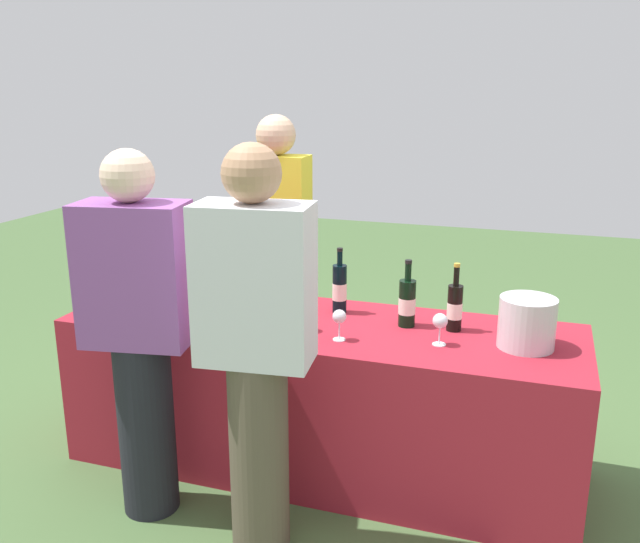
% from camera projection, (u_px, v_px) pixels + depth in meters
% --- Properties ---
extents(ground_plane, '(12.00, 12.00, 0.00)m').
position_uv_depth(ground_plane, '(320.00, 462.00, 3.38)').
color(ground_plane, '#476638').
extents(tasting_table, '(2.42, 0.75, 0.74)m').
position_uv_depth(tasting_table, '(320.00, 394.00, 3.28)').
color(tasting_table, maroon).
rests_on(tasting_table, ground_plane).
extents(wine_bottle_0, '(0.08, 0.08, 0.31)m').
position_uv_depth(wine_bottle_0, '(157.00, 273.00, 3.60)').
color(wine_bottle_0, black).
rests_on(wine_bottle_0, tasting_table).
extents(wine_bottle_1, '(0.08, 0.08, 0.34)m').
position_uv_depth(wine_bottle_1, '(222.00, 284.00, 3.37)').
color(wine_bottle_1, black).
rests_on(wine_bottle_1, tasting_table).
extents(wine_bottle_2, '(0.07, 0.07, 0.32)m').
position_uv_depth(wine_bottle_2, '(281.00, 289.00, 3.30)').
color(wine_bottle_2, black).
rests_on(wine_bottle_2, tasting_table).
extents(wine_bottle_3, '(0.07, 0.07, 0.33)m').
position_uv_depth(wine_bottle_3, '(340.00, 288.00, 3.29)').
color(wine_bottle_3, black).
rests_on(wine_bottle_3, tasting_table).
extents(wine_bottle_4, '(0.08, 0.08, 0.32)m').
position_uv_depth(wine_bottle_4, '(407.00, 302.00, 3.11)').
color(wine_bottle_4, black).
rests_on(wine_bottle_4, tasting_table).
extents(wine_bottle_5, '(0.07, 0.07, 0.32)m').
position_uv_depth(wine_bottle_5, '(455.00, 307.00, 3.06)').
color(wine_bottle_5, black).
rests_on(wine_bottle_5, tasting_table).
extents(wine_glass_0, '(0.07, 0.07, 0.14)m').
position_uv_depth(wine_glass_0, '(215.00, 299.00, 3.21)').
color(wine_glass_0, silver).
rests_on(wine_glass_0, tasting_table).
extents(wine_glass_1, '(0.06, 0.06, 0.14)m').
position_uv_depth(wine_glass_1, '(240.00, 300.00, 3.19)').
color(wine_glass_1, silver).
rests_on(wine_glass_1, tasting_table).
extents(wine_glass_2, '(0.07, 0.07, 0.14)m').
position_uv_depth(wine_glass_2, '(272.00, 307.00, 3.07)').
color(wine_glass_2, silver).
rests_on(wine_glass_2, tasting_table).
extents(wine_glass_3, '(0.07, 0.07, 0.15)m').
position_uv_depth(wine_glass_3, '(301.00, 309.00, 3.05)').
color(wine_glass_3, silver).
rests_on(wine_glass_3, tasting_table).
extents(wine_glass_4, '(0.06, 0.06, 0.14)m').
position_uv_depth(wine_glass_4, '(339.00, 318.00, 2.94)').
color(wine_glass_4, silver).
rests_on(wine_glass_4, tasting_table).
extents(wine_glass_5, '(0.07, 0.07, 0.14)m').
position_uv_depth(wine_glass_5, '(440.00, 322.00, 2.89)').
color(wine_glass_5, silver).
rests_on(wine_glass_5, tasting_table).
extents(ice_bucket, '(0.24, 0.24, 0.22)m').
position_uv_depth(ice_bucket, '(527.00, 323.00, 2.86)').
color(ice_bucket, silver).
rests_on(ice_bucket, tasting_table).
extents(server_pouring, '(0.36, 0.22, 1.67)m').
position_uv_depth(server_pouring, '(278.00, 246.00, 3.90)').
color(server_pouring, brown).
rests_on(server_pouring, ground_plane).
extents(guest_0, '(0.47, 0.31, 1.59)m').
position_uv_depth(guest_0, '(139.00, 329.00, 2.81)').
color(guest_0, black).
rests_on(guest_0, ground_plane).
extents(guest_1, '(0.45, 0.28, 1.63)m').
position_uv_depth(guest_1, '(256.00, 344.00, 2.56)').
color(guest_1, brown).
rests_on(guest_1, ground_plane).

